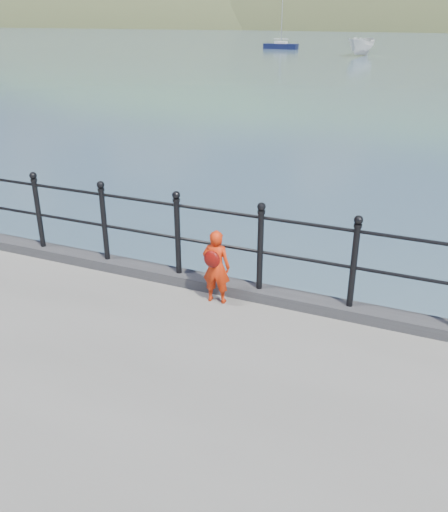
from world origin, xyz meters
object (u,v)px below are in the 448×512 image
at_px(sailboat_left, 281,46).
at_px(child, 216,266).
at_px(railing, 218,234).
at_px(launch_white, 362,46).

bearing_deg(sailboat_left, child, -72.26).
xyz_separation_m(child, sailboat_left, (-21.75, 70.69, -1.17)).
xyz_separation_m(railing, child, (0.11, -0.31, -0.31)).
xyz_separation_m(railing, launch_white, (-9.00, 61.12, -0.78)).
distance_m(child, launch_white, 62.10).
distance_m(railing, sailboat_left, 73.65).
relative_size(railing, launch_white, 3.36).
height_order(child, launch_white, launch_white).
height_order(railing, launch_white, railing).
xyz_separation_m(child, launch_white, (-9.12, 61.43, -0.47)).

